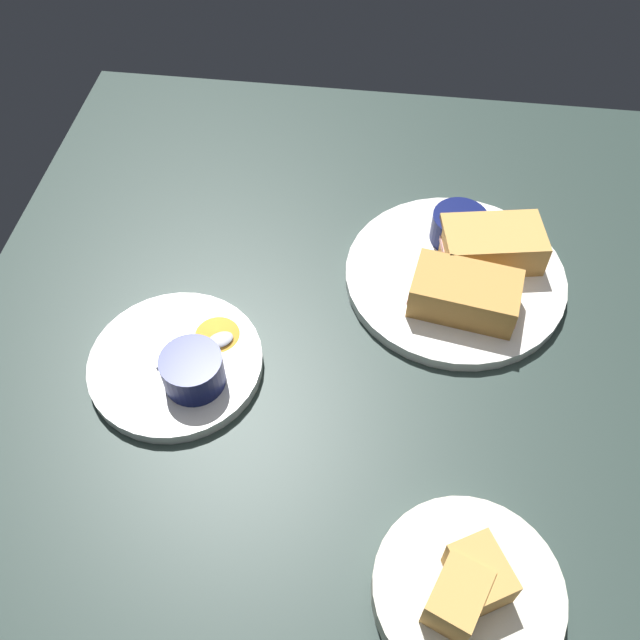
{
  "coord_description": "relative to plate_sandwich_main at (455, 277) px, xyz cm",
  "views": [
    {
      "loc": [
        3.15,
        48.14,
        70.1
      ],
      "look_at": [
        9.62,
        -2.78,
        3.0
      ],
      "focal_mm": 38.92,
      "sensor_mm": 36.0,
      "label": 1
    }
  ],
  "objects": [
    {
      "name": "bread_basket_rear",
      "position": [
        -1.32,
        40.84,
        1.37
      ],
      "size": [
        18.3,
        18.3,
        7.38
      ],
      "color": "silver",
      "rests_on": "ground_plane"
    },
    {
      "name": "plate_chips_companion",
      "position": [
        33.13,
        18.07,
        0.0
      ],
      "size": [
        20.85,
        20.85,
        1.6
      ],
      "primitive_type": "cylinder",
      "color": "white",
      "rests_on": "ground_plane"
    },
    {
      "name": "spoon_by_gravy_ramekin",
      "position": [
        29.35,
        15.51,
        1.16
      ],
      "size": [
        9.0,
        6.76,
        0.8
      ],
      "color": "silver",
      "rests_on": "plate_chips_companion"
    },
    {
      "name": "ramekin_light_gravy",
      "position": [
        30.01,
        20.68,
        3.15
      ],
      "size": [
        7.19,
        7.19,
        4.39
      ],
      "color": "#0C144C",
      "rests_on": "plate_chips_companion"
    },
    {
      "name": "ground_plane",
      "position": [
        6.94,
        13.82,
        -2.3
      ],
      "size": [
        110.0,
        110.0,
        3.0
      ],
      "primitive_type": "cube",
      "color": "#283833"
    },
    {
      "name": "spoon_by_dark_ramekin",
      "position": [
        -2.24,
        -1.17,
        1.16
      ],
      "size": [
        5.13,
        9.68,
        0.8
      ],
      "color": "silver",
      "rests_on": "plate_sandwich_main"
    },
    {
      "name": "plantain_chip_scatter",
      "position": [
        29.67,
        16.2,
        1.1
      ],
      "size": [
        8.11,
        13.56,
        0.6
      ],
      "color": "gold",
      "rests_on": "plate_chips_companion"
    },
    {
      "name": "plate_sandwich_main",
      "position": [
        0.0,
        0.0,
        0.0
      ],
      "size": [
        28.92,
        28.92,
        1.6
      ],
      "primitive_type": "cylinder",
      "color": "white",
      "rests_on": "ground_plane"
    },
    {
      "name": "ramekin_dark_sauce",
      "position": [
        -0.05,
        -6.51,
        2.97
      ],
      "size": [
        7.42,
        7.42,
        4.05
      ],
      "color": "#0C144C",
      "rests_on": "plate_sandwich_main"
    },
    {
      "name": "sandwich_half_near",
      "position": [
        -0.82,
        5.43,
        3.2
      ],
      "size": [
        14.22,
        9.62,
        4.8
      ],
      "color": "#C68C42",
      "rests_on": "plate_sandwich_main"
    },
    {
      "name": "sandwich_half_far",
      "position": [
        -4.29,
        -3.43,
        3.2
      ],
      "size": [
        14.32,
        9.87,
        4.8
      ],
      "color": "tan",
      "rests_on": "plate_sandwich_main"
    }
  ]
}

